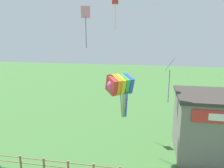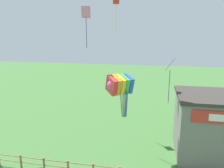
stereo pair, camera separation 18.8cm
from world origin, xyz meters
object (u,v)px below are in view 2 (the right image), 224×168
object	(u,v)px
kite_purple_streamer	(170,71)
kite_red_diamond	(116,6)
kite_pink_diamond	(86,18)
kite_rainbow_parafoil	(120,84)

from	to	relation	value
kite_purple_streamer	kite_red_diamond	bearing A→B (deg)	128.73
kite_pink_diamond	kite_purple_streamer	size ratio (longest dim) A/B	0.96
kite_pink_diamond	kite_red_diamond	world-z (taller)	kite_red_diamond
kite_purple_streamer	kite_pink_diamond	bearing A→B (deg)	170.71
kite_rainbow_parafoil	kite_purple_streamer	world-z (taller)	kite_purple_streamer
kite_purple_streamer	kite_red_diamond	xyz separation A→B (m)	(-4.90, 6.11, 4.99)
kite_rainbow_parafoil	kite_purple_streamer	xyz separation A→B (m)	(3.46, 0.35, 1.07)
kite_rainbow_parafoil	kite_red_diamond	distance (m)	8.97
kite_purple_streamer	kite_red_diamond	distance (m)	9.28
kite_rainbow_parafoil	kite_purple_streamer	size ratio (longest dim) A/B	0.98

